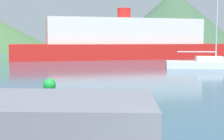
% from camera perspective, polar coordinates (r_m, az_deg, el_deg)
% --- Properties ---
extents(sailboat_middle, '(8.23, 3.19, 10.11)m').
position_cam_1_polar(sailboat_middle, '(31.16, 17.34, 1.15)').
color(sailboat_middle, silver).
rests_on(sailboat_middle, ground_plane).
extents(ferry_distant, '(33.32, 13.92, 7.46)m').
position_cam_1_polar(ferry_distant, '(46.88, 2.18, 5.28)').
color(ferry_distant, red).
rests_on(ferry_distant, ground_plane).
extents(buoy_marker, '(0.82, 0.82, 0.95)m').
position_cam_1_polar(buoy_marker, '(14.32, -11.34, -3.74)').
color(buoy_marker, green).
rests_on(buoy_marker, ground_plane).
extents(hill_east, '(34.50, 34.50, 14.84)m').
position_cam_1_polar(hill_east, '(78.93, 11.19, 8.71)').
color(hill_east, '#38563D').
rests_on(hill_east, ground_plane).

